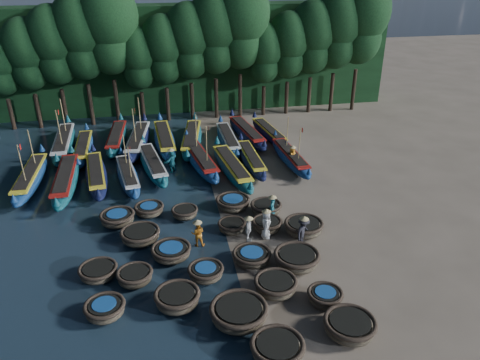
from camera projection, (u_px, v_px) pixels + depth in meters
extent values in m
plane|color=#7A6A59|center=(224.00, 228.00, 27.10)|extent=(120.00, 120.00, 0.00)
cube|color=black|center=(186.00, 58.00, 45.63)|extent=(40.00, 3.00, 10.00)
ellipsoid|color=brown|center=(277.00, 351.00, 18.32)|extent=(2.30, 2.30, 0.71)
torus|color=#3A2D22|center=(278.00, 344.00, 18.18)|extent=(2.20, 2.20, 0.21)
cylinder|color=black|center=(278.00, 344.00, 18.16)|extent=(1.66, 1.66, 0.06)
ellipsoid|color=brown|center=(350.00, 328.00, 19.47)|extent=(2.72, 2.72, 0.67)
torus|color=#3A2D22|center=(350.00, 322.00, 19.33)|extent=(2.24, 2.24, 0.20)
cylinder|color=black|center=(350.00, 321.00, 19.31)|extent=(1.71, 1.71, 0.06)
ellipsoid|color=brown|center=(105.00, 311.00, 20.42)|extent=(2.16, 2.16, 0.63)
torus|color=#3A2D22|center=(104.00, 305.00, 20.29)|extent=(1.83, 1.83, 0.19)
cylinder|color=black|center=(104.00, 305.00, 20.27)|extent=(1.37, 1.37, 0.06)
cylinder|color=navy|center=(104.00, 304.00, 20.25)|extent=(1.06, 1.06, 0.04)
ellipsoid|color=brown|center=(177.00, 300.00, 20.97)|extent=(2.08, 2.08, 0.72)
torus|color=#3A2D22|center=(177.00, 294.00, 20.82)|extent=(2.10, 2.10, 0.22)
cylinder|color=black|center=(177.00, 293.00, 20.80)|extent=(1.58, 1.58, 0.07)
ellipsoid|color=brown|center=(239.00, 315.00, 20.11)|extent=(2.82, 2.82, 0.74)
torus|color=#3A2D22|center=(239.00, 308.00, 19.96)|extent=(2.56, 2.56, 0.22)
cylinder|color=black|center=(239.00, 308.00, 19.94)|extent=(1.96, 1.96, 0.07)
ellipsoid|color=brown|center=(276.00, 287.00, 21.84)|extent=(2.47, 2.47, 0.67)
torus|color=#3A2D22|center=(276.00, 281.00, 21.70)|extent=(2.06, 2.06, 0.20)
cylinder|color=black|center=(276.00, 281.00, 21.68)|extent=(1.56, 1.56, 0.06)
ellipsoid|color=brown|center=(325.00, 298.00, 21.19)|extent=(1.94, 1.94, 0.59)
torus|color=#3A2D22|center=(325.00, 293.00, 21.07)|extent=(1.66, 1.66, 0.18)
cylinder|color=black|center=(325.00, 292.00, 21.06)|extent=(1.24, 1.24, 0.05)
cylinder|color=navy|center=(325.00, 292.00, 21.04)|extent=(0.95, 0.95, 0.04)
ellipsoid|color=brown|center=(99.00, 273.00, 22.85)|extent=(1.87, 1.87, 0.58)
torus|color=#3A2D22|center=(98.00, 268.00, 22.73)|extent=(1.91, 1.91, 0.18)
cylinder|color=black|center=(98.00, 268.00, 22.71)|extent=(1.45, 1.45, 0.05)
ellipsoid|color=brown|center=(135.00, 278.00, 22.48)|extent=(2.10, 2.10, 0.63)
torus|color=#3A2D22|center=(134.00, 273.00, 22.35)|extent=(1.77, 1.77, 0.19)
cylinder|color=black|center=(134.00, 272.00, 22.33)|extent=(1.32, 1.32, 0.06)
ellipsoid|color=brown|center=(206.00, 273.00, 22.80)|extent=(2.05, 2.05, 0.60)
torus|color=#3A2D22|center=(206.00, 269.00, 22.67)|extent=(1.79, 1.79, 0.18)
cylinder|color=black|center=(206.00, 268.00, 22.66)|extent=(1.35, 1.35, 0.05)
cylinder|color=navy|center=(206.00, 267.00, 22.64)|extent=(1.04, 1.04, 0.04)
ellipsoid|color=brown|center=(252.00, 258.00, 23.99)|extent=(2.06, 2.06, 0.59)
torus|color=#3A2D22|center=(252.00, 253.00, 23.87)|extent=(2.00, 2.00, 0.18)
cylinder|color=black|center=(252.00, 253.00, 23.85)|extent=(1.53, 1.53, 0.05)
cylinder|color=navy|center=(252.00, 252.00, 23.84)|extent=(1.18, 1.18, 0.04)
ellipsoid|color=brown|center=(297.00, 261.00, 23.62)|extent=(2.86, 2.86, 0.75)
torus|color=#3A2D22|center=(297.00, 255.00, 23.47)|extent=(2.37, 2.37, 0.23)
cylinder|color=black|center=(297.00, 254.00, 23.45)|extent=(1.80, 1.80, 0.07)
ellipsoid|color=brown|center=(140.00, 237.00, 25.68)|extent=(2.38, 2.38, 0.67)
torus|color=#3A2D22|center=(140.00, 232.00, 25.54)|extent=(2.20, 2.20, 0.20)
cylinder|color=black|center=(140.00, 231.00, 25.52)|extent=(1.67, 1.67, 0.06)
ellipsoid|color=brown|center=(171.00, 253.00, 24.33)|extent=(2.25, 2.25, 0.61)
torus|color=#3A2D22|center=(171.00, 248.00, 24.20)|extent=(2.10, 2.10, 0.19)
cylinder|color=black|center=(171.00, 248.00, 24.18)|extent=(1.60, 1.60, 0.06)
cylinder|color=navy|center=(171.00, 247.00, 24.17)|extent=(1.23, 1.23, 0.04)
ellipsoid|color=brown|center=(232.00, 227.00, 26.61)|extent=(1.90, 1.90, 0.58)
torus|color=#3A2D22|center=(232.00, 223.00, 26.49)|extent=(1.63, 1.63, 0.18)
cylinder|color=black|center=(232.00, 223.00, 26.47)|extent=(1.22, 1.22, 0.05)
ellipsoid|color=brown|center=(267.00, 226.00, 26.70)|extent=(1.75, 1.75, 0.63)
torus|color=#3A2D22|center=(267.00, 222.00, 26.57)|extent=(1.77, 1.77, 0.19)
cylinder|color=black|center=(267.00, 221.00, 26.55)|extent=(1.32, 1.32, 0.06)
ellipsoid|color=brown|center=(304.00, 228.00, 26.42)|extent=(2.41, 2.41, 0.69)
torus|color=#3A2D22|center=(304.00, 223.00, 26.28)|extent=(2.25, 2.25, 0.21)
cylinder|color=black|center=(304.00, 223.00, 26.26)|extent=(1.71, 1.71, 0.06)
ellipsoid|color=brown|center=(118.00, 219.00, 27.29)|extent=(1.93, 1.93, 0.69)
torus|color=#3A2D22|center=(117.00, 215.00, 27.15)|extent=(2.05, 2.05, 0.21)
cylinder|color=black|center=(117.00, 214.00, 27.13)|extent=(1.55, 1.55, 0.06)
cylinder|color=navy|center=(117.00, 213.00, 27.12)|extent=(1.19, 1.19, 0.04)
ellipsoid|color=brown|center=(149.00, 211.00, 28.32)|extent=(2.03, 2.03, 0.60)
torus|color=#3A2D22|center=(149.00, 207.00, 28.20)|extent=(1.79, 1.79, 0.18)
cylinder|color=black|center=(149.00, 206.00, 28.18)|extent=(1.35, 1.35, 0.05)
cylinder|color=navy|center=(149.00, 205.00, 28.16)|extent=(1.04, 1.04, 0.04)
ellipsoid|color=brown|center=(185.00, 214.00, 28.02)|extent=(1.80, 1.80, 0.57)
torus|color=#3A2D22|center=(185.00, 210.00, 27.90)|extent=(1.61, 1.61, 0.17)
cylinder|color=black|center=(185.00, 209.00, 27.89)|extent=(1.21, 1.21, 0.05)
ellipsoid|color=brown|center=(233.00, 204.00, 29.01)|extent=(2.27, 2.27, 0.65)
torus|color=#3A2D22|center=(233.00, 200.00, 28.87)|extent=(2.15, 2.15, 0.20)
cylinder|color=black|center=(233.00, 199.00, 28.85)|extent=(1.64, 1.64, 0.06)
cylinder|color=navy|center=(233.00, 199.00, 28.84)|extent=(1.26, 1.26, 0.04)
ellipsoid|color=brown|center=(266.00, 209.00, 28.41)|extent=(2.26, 2.26, 0.66)
torus|color=#3A2D22|center=(266.00, 205.00, 28.27)|extent=(1.92, 1.92, 0.20)
cylinder|color=black|center=(266.00, 204.00, 28.25)|extent=(1.44, 1.44, 0.06)
ellipsoid|color=navy|center=(31.00, 178.00, 31.85)|extent=(1.62, 8.25, 1.03)
cone|color=navy|center=(41.00, 147.00, 35.10)|extent=(0.45, 0.45, 0.62)
cone|color=navy|center=(13.00, 198.00, 28.03)|extent=(0.45, 0.45, 0.51)
cube|color=gold|center=(30.00, 173.00, 31.66)|extent=(1.19, 6.39, 0.12)
cube|color=black|center=(29.00, 171.00, 31.62)|extent=(0.90, 5.56, 0.10)
cylinder|color=#997F4C|center=(32.00, 149.00, 32.23)|extent=(0.07, 0.24, 2.88)
cylinder|color=#997F4C|center=(22.00, 165.00, 29.77)|extent=(0.07, 0.24, 2.88)
plane|color=red|center=(20.00, 147.00, 29.24)|extent=(0.00, 0.36, 0.36)
ellipsoid|color=#105D5B|center=(66.00, 180.00, 31.52)|extent=(1.78, 8.63, 1.07)
cone|color=#105D5B|center=(71.00, 148.00, 34.89)|extent=(0.47, 0.47, 0.64)
cone|color=#105D5B|center=(56.00, 201.00, 27.56)|extent=(0.47, 0.47, 0.54)
cube|color=maroon|center=(65.00, 174.00, 31.32)|extent=(1.31, 6.68, 0.13)
cube|color=black|center=(65.00, 173.00, 31.28)|extent=(1.00, 5.82, 0.11)
ellipsoid|color=#0F1239|center=(96.00, 175.00, 32.35)|extent=(2.46, 8.01, 0.99)
cone|color=#0F1239|center=(93.00, 147.00, 35.35)|extent=(0.43, 0.43, 0.59)
cone|color=#0F1239|center=(98.00, 192.00, 28.81)|extent=(0.43, 0.43, 0.49)
cube|color=gold|center=(95.00, 170.00, 32.17)|extent=(1.85, 6.20, 0.12)
cube|color=black|center=(95.00, 169.00, 32.13)|extent=(1.48, 5.38, 0.10)
ellipsoid|color=navy|center=(128.00, 176.00, 32.33)|extent=(2.43, 7.28, 0.90)
cone|color=navy|center=(121.00, 150.00, 35.03)|extent=(0.39, 0.39, 0.54)
cone|color=navy|center=(135.00, 191.00, 29.15)|extent=(0.39, 0.39, 0.45)
cube|color=silver|center=(127.00, 171.00, 32.17)|extent=(1.83, 5.63, 0.11)
cube|color=black|center=(127.00, 170.00, 32.14)|extent=(1.47, 4.88, 0.09)
cylinder|color=#997F4C|center=(125.00, 151.00, 32.64)|extent=(0.06, 0.21, 2.51)
cylinder|color=#997F4C|center=(130.00, 164.00, 30.60)|extent=(0.06, 0.21, 2.51)
plane|color=red|center=(130.00, 149.00, 30.16)|extent=(0.00, 0.31, 0.31)
ellipsoid|color=#105D5B|center=(153.00, 165.00, 33.92)|extent=(2.78, 8.07, 0.99)
cone|color=#105D5B|center=(143.00, 138.00, 36.89)|extent=(0.44, 0.44, 0.60)
cone|color=#105D5B|center=(164.00, 179.00, 30.40)|extent=(0.44, 0.44, 0.50)
cube|color=silver|center=(152.00, 159.00, 33.74)|extent=(2.09, 6.24, 0.12)
cube|color=black|center=(152.00, 158.00, 33.70)|extent=(1.69, 5.41, 0.10)
ellipsoid|color=navy|center=(200.00, 160.00, 34.60)|extent=(2.83, 8.57, 1.05)
cone|color=navy|center=(186.00, 133.00, 37.78)|extent=(0.46, 0.46, 0.63)
cone|color=navy|center=(216.00, 175.00, 30.84)|extent=(0.46, 0.46, 0.53)
cube|color=maroon|center=(200.00, 154.00, 34.41)|extent=(2.12, 6.63, 0.13)
cube|color=black|center=(200.00, 153.00, 34.37)|extent=(1.71, 5.75, 0.11)
cylinder|color=#997F4C|center=(196.00, 133.00, 34.96)|extent=(0.07, 0.25, 2.95)
cylinder|color=#997F4C|center=(207.00, 146.00, 32.55)|extent=(0.07, 0.25, 2.95)
plane|color=red|center=(208.00, 128.00, 32.03)|extent=(0.00, 0.37, 0.37)
ellipsoid|color=#105D5B|center=(232.00, 168.00, 33.31)|extent=(2.54, 8.48, 1.04)
cone|color=#105D5B|center=(217.00, 139.00, 36.50)|extent=(0.46, 0.46, 0.63)
cone|color=#105D5B|center=(251.00, 185.00, 29.55)|extent=(0.46, 0.46, 0.52)
cube|color=gold|center=(232.00, 163.00, 33.12)|extent=(1.90, 6.56, 0.13)
cube|color=black|center=(232.00, 161.00, 33.08)|extent=(1.52, 5.70, 0.10)
ellipsoid|color=#0F1239|center=(251.00, 160.00, 34.80)|extent=(1.54, 7.42, 0.92)
cone|color=#0F1239|center=(241.00, 135.00, 37.69)|extent=(0.41, 0.41, 0.55)
cone|color=#0F1239|center=(264.00, 173.00, 31.40)|extent=(0.41, 0.41, 0.46)
cube|color=gold|center=(251.00, 155.00, 34.63)|extent=(1.13, 5.75, 0.11)
cube|color=black|center=(251.00, 154.00, 34.60)|extent=(0.86, 5.00, 0.09)
ellipsoid|color=navy|center=(290.00, 158.00, 35.12)|extent=(1.85, 7.67, 0.95)
cone|color=navy|center=(275.00, 133.00, 38.07)|extent=(0.42, 0.42, 0.57)
cone|color=navy|center=(309.00, 171.00, 31.65)|extent=(0.42, 0.42, 0.47)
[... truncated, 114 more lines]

